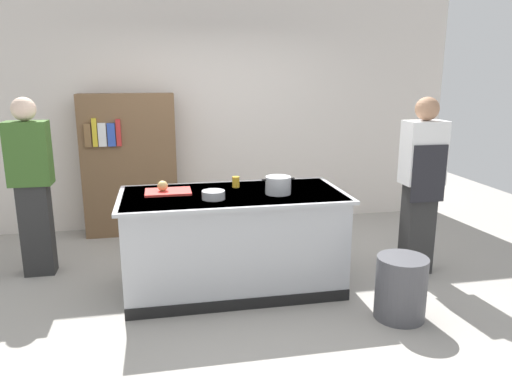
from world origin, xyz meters
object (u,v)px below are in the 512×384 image
Objects in this scene: person_chef at (421,182)px; bookshelf at (130,165)px; juice_cup at (236,182)px; onion at (163,186)px; trash_bin at (401,288)px; person_guest at (32,183)px; mixing_bowl at (213,195)px; stock_pot at (278,185)px.

person_chef is 3.32m from bookshelf.
onion is at bearing -171.69° from juice_cup.
person_guest reaches higher than trash_bin.
person_chef is 1.01× the size of bookshelf.
mixing_bowl is 0.11× the size of person_chef.
person_guest is 1.38m from bookshelf.
person_guest is at bearing 151.83° from mixing_bowl.
person_guest reaches higher than mixing_bowl.
person_guest is at bearing -127.54° from bookshelf.
person_chef reaches higher than trash_bin.
onion is 0.32× the size of stock_pot.
person_guest is (-3.05, 1.52, 0.65)m from trash_bin.
mixing_bowl is 2.03m from person_chef.
trash_bin is (0.84, -0.72, -0.72)m from stock_pot.
mixing_bowl is at bearing 81.44° from person_guest.
juice_cup is (0.25, 0.39, 0.01)m from mixing_bowl.
juice_cup is at bearing -56.56° from bookshelf.
bookshelf reaches higher than trash_bin.
bookshelf is at bearing 162.07° from person_guest.
stock_pot is 0.58m from mixing_bowl.
mixing_bowl is 0.47m from juice_cup.
bookshelf reaches higher than onion.
person_guest is at bearing 154.50° from onion.
stock_pot reaches higher than onion.
bookshelf is (-2.81, 1.78, -0.06)m from person_chef.
person_chef is (0.60, 0.84, 0.66)m from trash_bin.
onion is 2.44m from person_chef.
bookshelf is (-1.37, 1.90, -0.13)m from stock_pot.
person_chef reaches higher than juice_cup.
bookshelf is at bearing 130.20° from trash_bin.
stock_pot is at bearing 87.16° from person_chef.
person_chef is at bearing -32.35° from bookshelf.
person_chef is at bearing -2.41° from onion.
person_chef reaches higher than mixing_bowl.
person_guest reaches higher than bookshelf.
trash_bin is 3.48m from bookshelf.
stock_pot reaches higher than trash_bin.
trash_bin is at bearing -27.14° from onion.
onion is 0.47× the size of mixing_bowl.
person_guest is at bearing 165.62° from juice_cup.
trash_bin is at bearing 83.12° from person_guest.
mixing_bowl is 2.12m from bookshelf.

